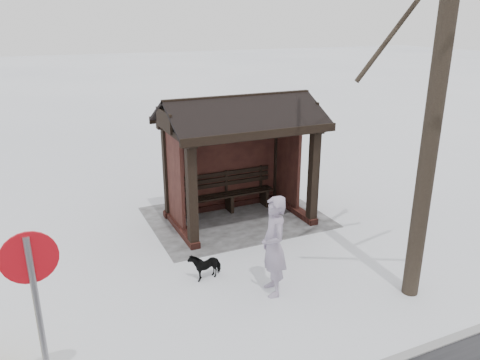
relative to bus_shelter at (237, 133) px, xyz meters
name	(u,v)px	position (x,y,z in m)	size (l,w,h in m)	color
ground	(239,220)	(0.00, 0.16, -2.17)	(120.00, 120.00, 0.00)	white
kerb	(395,360)	(0.00, 5.66, -2.16)	(120.00, 0.15, 0.06)	gray
trampled_patch	(236,217)	(0.00, -0.04, -2.16)	(4.20, 3.20, 0.02)	gray
bus_shelter	(237,133)	(0.00, 0.00, 0.00)	(3.60, 2.40, 3.09)	#3B1A15
pedestrian	(274,246)	(0.77, 3.32, -1.24)	(0.68, 0.44, 1.86)	#988AA2
dog	(205,265)	(1.70, 2.32, -1.90)	(0.28, 0.62, 0.53)	black
road_sign	(34,289)	(4.58, 4.57, -0.38)	(0.64, 0.10, 2.50)	gray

